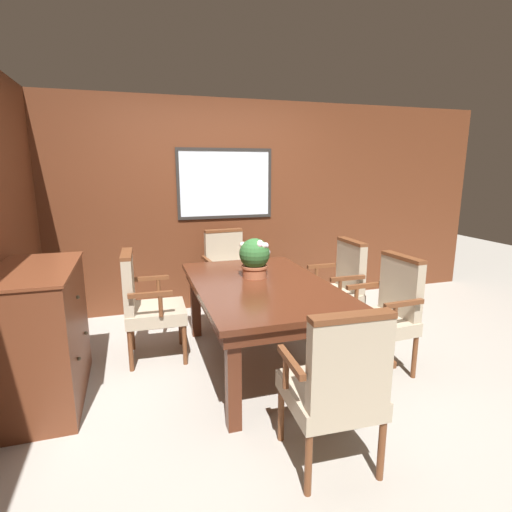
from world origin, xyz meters
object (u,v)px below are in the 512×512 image
object	(u,v)px
potted_plant	(255,257)
sideboard_cabinet	(41,336)
chair_right_near	(386,310)
chair_head_far	(227,270)
dining_table	(261,294)
chair_left_far	(146,302)
chair_head_near	(336,384)
chair_right_far	(338,285)

from	to	relation	value
potted_plant	sideboard_cabinet	distance (m)	1.74
chair_right_near	chair_head_far	distance (m)	1.94
dining_table	chair_head_far	bearing A→B (deg)	89.37
sideboard_cabinet	chair_left_far	bearing A→B (deg)	31.45
dining_table	chair_head_far	distance (m)	1.32
chair_head_far	chair_left_far	bearing A→B (deg)	-141.29
chair_head_near	potted_plant	bearing A→B (deg)	-87.20
chair_right_far	chair_left_far	world-z (taller)	same
chair_right_near	chair_head_far	size ratio (longest dim) A/B	1.00
chair_left_far	sideboard_cabinet	distance (m)	0.88
potted_plant	dining_table	bearing A→B (deg)	-90.75
dining_table	potted_plant	size ratio (longest dim) A/B	5.16
chair_right_near	potted_plant	distance (m)	1.18
chair_right_far	chair_right_near	bearing A→B (deg)	2.25
chair_head_far	sideboard_cabinet	world-z (taller)	sideboard_cabinet
dining_table	chair_head_near	world-z (taller)	chair_head_near
dining_table	chair_head_far	size ratio (longest dim) A/B	1.82
chair_right_near	chair_left_far	bearing A→B (deg)	-116.28
chair_right_far	chair_head_far	xyz separation A→B (m)	(-0.91, 0.94, 0.00)
dining_table	potted_plant	xyz separation A→B (m)	(0.00, 0.20, 0.27)
chair_head_far	chair_right_far	bearing A→B (deg)	-50.50
chair_right_near	potted_plant	world-z (taller)	potted_plant
dining_table	sideboard_cabinet	distance (m)	1.68
chair_right_near	chair_head_near	xyz separation A→B (m)	(-0.95, -0.91, 0.00)
chair_right_far	sideboard_cabinet	xyz separation A→B (m)	(-2.60, -0.42, -0.03)
chair_head_near	sideboard_cabinet	distance (m)	2.10
sideboard_cabinet	chair_head_near	bearing A→B (deg)	-36.60
chair_left_far	potted_plant	bearing A→B (deg)	-101.38
dining_table	chair_right_near	xyz separation A→B (m)	(0.96, -0.38, -0.11)
chair_right_near	potted_plant	bearing A→B (deg)	-124.52
chair_right_near	dining_table	bearing A→B (deg)	-115.00
dining_table	chair_left_far	bearing A→B (deg)	155.82
potted_plant	chair_right_near	bearing A→B (deg)	-31.13
chair_head_far	dining_table	bearing A→B (deg)	-95.47
chair_right_far	potted_plant	bearing A→B (deg)	-79.17
dining_table	potted_plant	bearing A→B (deg)	89.25
chair_left_far	dining_table	bearing A→B (deg)	-112.34
chair_right_near	chair_left_far	world-z (taller)	same
chair_right_near	chair_head_near	size ratio (longest dim) A/B	1.00
potted_plant	chair_right_far	bearing A→B (deg)	10.91
dining_table	chair_head_far	world-z (taller)	chair_head_far
dining_table	chair_head_far	xyz separation A→B (m)	(0.01, 1.31, -0.11)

